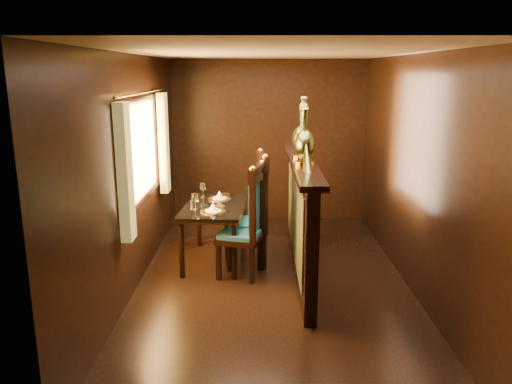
% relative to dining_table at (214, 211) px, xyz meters
% --- Properties ---
extents(ground, '(5.00, 5.00, 0.00)m').
position_rel_dining_table_xyz_m(ground, '(0.71, -0.68, -0.65)').
color(ground, black).
rests_on(ground, ground).
extents(room_shell, '(3.04, 5.04, 2.52)m').
position_rel_dining_table_xyz_m(room_shell, '(0.62, -0.67, 0.93)').
color(room_shell, black).
rests_on(room_shell, ground).
extents(partition, '(0.26, 2.70, 1.36)m').
position_rel_dining_table_xyz_m(partition, '(1.03, -0.38, 0.06)').
color(partition, black).
rests_on(partition, ground).
extents(dining_table, '(0.82, 1.27, 0.92)m').
position_rel_dining_table_xyz_m(dining_table, '(0.00, 0.00, 0.00)').
color(dining_table, black).
rests_on(dining_table, ground).
extents(chair_left, '(0.59, 0.61, 1.34)m').
position_rel_dining_table_xyz_m(chair_left, '(0.46, -0.48, 0.05)').
color(chair_left, black).
rests_on(chair_left, ground).
extents(chair_right, '(0.57, 0.59, 1.41)m').
position_rel_dining_table_xyz_m(chair_right, '(0.51, -0.08, 0.08)').
color(chair_right, black).
rests_on(chair_right, ground).
extents(peacock_left, '(0.22, 0.58, 0.69)m').
position_rel_dining_table_xyz_m(peacock_left, '(1.03, -0.69, 1.05)').
color(peacock_left, '#184A2E').
rests_on(peacock_left, partition).
extents(peacock_right, '(0.22, 0.59, 0.70)m').
position_rel_dining_table_xyz_m(peacock_right, '(1.03, -0.29, 1.05)').
color(peacock_right, '#184A2E').
rests_on(peacock_right, partition).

